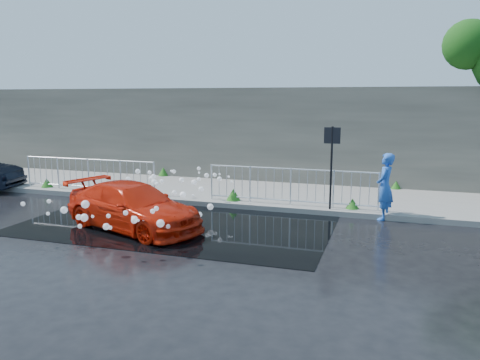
% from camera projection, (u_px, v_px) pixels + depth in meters
% --- Properties ---
extents(ground, '(90.00, 90.00, 0.00)m').
position_uv_depth(ground, '(144.00, 231.00, 11.69)').
color(ground, black).
rests_on(ground, ground).
extents(pavement, '(30.00, 4.00, 0.15)m').
position_uv_depth(pavement, '(216.00, 191.00, 16.36)').
color(pavement, slate).
rests_on(pavement, ground).
extents(curb, '(30.00, 0.25, 0.16)m').
position_uv_depth(curb, '(193.00, 202.00, 14.48)').
color(curb, slate).
rests_on(curb, ground).
extents(retaining_wall, '(30.00, 0.60, 3.50)m').
position_uv_depth(retaining_wall, '(236.00, 134.00, 18.10)').
color(retaining_wall, '#534F45').
rests_on(retaining_wall, pavement).
extents(puddle, '(8.00, 5.00, 0.01)m').
position_uv_depth(puddle, '(180.00, 222.00, 12.47)').
color(puddle, black).
rests_on(puddle, ground).
extents(sign_post, '(0.45, 0.06, 2.50)m').
position_uv_depth(sign_post, '(332.00, 154.00, 13.02)').
color(sign_post, black).
rests_on(sign_post, ground).
extents(railing_left, '(5.05, 0.05, 1.10)m').
position_uv_depth(railing_left, '(88.00, 174.00, 15.91)').
color(railing_left, silver).
rests_on(railing_left, pavement).
extents(railing_right, '(5.05, 0.05, 1.10)m').
position_uv_depth(railing_right, '(290.00, 185.00, 13.79)').
color(railing_right, silver).
rests_on(railing_right, pavement).
extents(weeds, '(12.17, 3.93, 0.36)m').
position_uv_depth(weeds, '(205.00, 186.00, 15.93)').
color(weeds, '#225416').
rests_on(weeds, pavement).
extents(water_spray, '(3.51, 5.59, 0.97)m').
position_uv_depth(water_spray, '(153.00, 194.00, 12.62)').
color(water_spray, white).
rests_on(water_spray, ground).
extents(red_car, '(4.29, 2.83, 1.15)m').
position_uv_depth(red_car, '(133.00, 207.00, 11.77)').
color(red_car, red).
rests_on(red_car, ground).
extents(person, '(0.57, 0.74, 1.82)m').
position_uv_depth(person, '(385.00, 187.00, 12.62)').
color(person, blue).
rests_on(person, ground).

